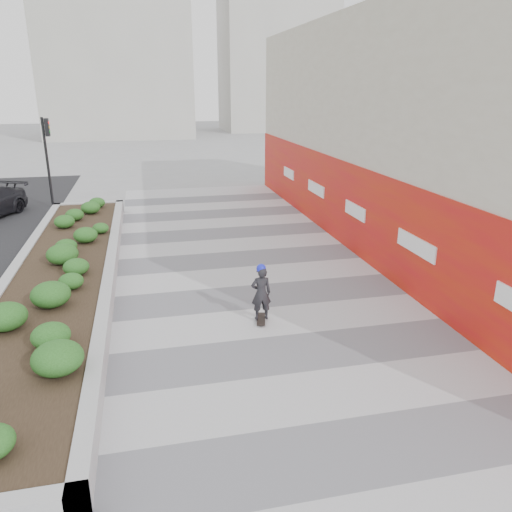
{
  "coord_description": "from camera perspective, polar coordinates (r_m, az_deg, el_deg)",
  "views": [
    {
      "loc": [
        -3.0,
        -7.38,
        5.48
      ],
      "look_at": [
        -0.15,
        5.22,
        1.1
      ],
      "focal_mm": 35.0,
      "sensor_mm": 36.0,
      "label": 1
    }
  ],
  "objects": [
    {
      "name": "ground",
      "position": [
        9.67,
        8.02,
        -16.02
      ],
      "size": [
        160.0,
        160.0,
        0.0
      ],
      "primitive_type": "plane",
      "color": "gray",
      "rests_on": "ground"
    },
    {
      "name": "walkway",
      "position": [
        12.11,
        3.03,
        -8.18
      ],
      "size": [
        8.0,
        36.0,
        0.01
      ],
      "primitive_type": "cube",
      "color": "#A8A8AD",
      "rests_on": "ground"
    },
    {
      "name": "building",
      "position": [
        19.22,
        19.09,
        13.26
      ],
      "size": [
        6.04,
        24.08,
        8.0
      ],
      "color": "#BAAF9E",
      "rests_on": "ground"
    },
    {
      "name": "planter",
      "position": [
        15.45,
        -21.33,
        -1.74
      ],
      "size": [
        3.0,
        18.0,
        0.9
      ],
      "color": "#9E9EA0",
      "rests_on": "ground"
    },
    {
      "name": "traffic_signal_near",
      "position": [
        25.38,
        -22.73,
        11.17
      ],
      "size": [
        0.33,
        0.28,
        4.2
      ],
      "color": "black",
      "rests_on": "ground"
    },
    {
      "name": "distant_bldg_north_l",
      "position": [
        62.57,
        -15.77,
        22.24
      ],
      "size": [
        16.0,
        12.0,
        20.0
      ],
      "primitive_type": "cube",
      "color": "#ADAAA3",
      "rests_on": "ground"
    },
    {
      "name": "distant_bldg_north_r",
      "position": [
        70.04,
        2.38,
        24.07
      ],
      "size": [
        14.0,
        10.0,
        24.0
      ],
      "primitive_type": "cube",
      "color": "#ADAAA3",
      "rests_on": "ground"
    },
    {
      "name": "manhole_cover",
      "position": [
        12.25,
        5.3,
        -7.93
      ],
      "size": [
        0.44,
        0.44,
        0.01
      ],
      "primitive_type": "cylinder",
      "color": "#595654",
      "rests_on": "ground"
    },
    {
      "name": "skateboarder",
      "position": [
        12.09,
        0.59,
        -4.24
      ],
      "size": [
        0.5,
        0.75,
        1.5
      ],
      "rotation": [
        0.0,
        0.0,
        -0.24
      ],
      "color": "beige",
      "rests_on": "ground"
    }
  ]
}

